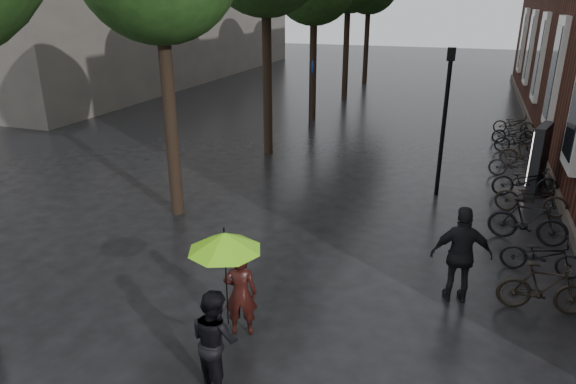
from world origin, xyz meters
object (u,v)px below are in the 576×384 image
at_px(ad_lightbox, 539,157).
at_px(pedestrian_walking, 461,255).
at_px(lamp_post, 445,109).
at_px(person_burgundy, 240,293).
at_px(person_black, 215,340).
at_px(parked_bicycles, 523,174).

bearing_deg(ad_lightbox, pedestrian_walking, -88.81).
height_order(pedestrian_walking, ad_lightbox, ad_lightbox).
relative_size(ad_lightbox, lamp_post, 0.47).
distance_m(person_burgundy, person_black, 1.29).
bearing_deg(ad_lightbox, person_black, -99.32).
bearing_deg(lamp_post, ad_lightbox, 28.78).
bearing_deg(parked_bicycles, pedestrian_walking, -102.74).
height_order(person_burgundy, ad_lightbox, ad_lightbox).
distance_m(person_black, parked_bicycles, 11.57).
xyz_separation_m(person_burgundy, parked_bicycles, (4.96, 9.26, -0.30)).
bearing_deg(person_black, person_burgundy, -53.46).
bearing_deg(parked_bicycles, ad_lightbox, 7.99).
distance_m(person_black, ad_lightbox, 11.76).
xyz_separation_m(person_burgundy, ad_lightbox, (5.31, 9.31, 0.22)).
distance_m(pedestrian_walking, lamp_post, 5.83).
height_order(person_black, pedestrian_walking, pedestrian_walking).
distance_m(person_burgundy, parked_bicycles, 10.51).
distance_m(parked_bicycles, lamp_post, 3.43).
height_order(pedestrian_walking, parked_bicycles, pedestrian_walking).
bearing_deg(person_burgundy, ad_lightbox, -137.90).
relative_size(person_burgundy, person_black, 0.96).
distance_m(pedestrian_walking, ad_lightbox, 7.31).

